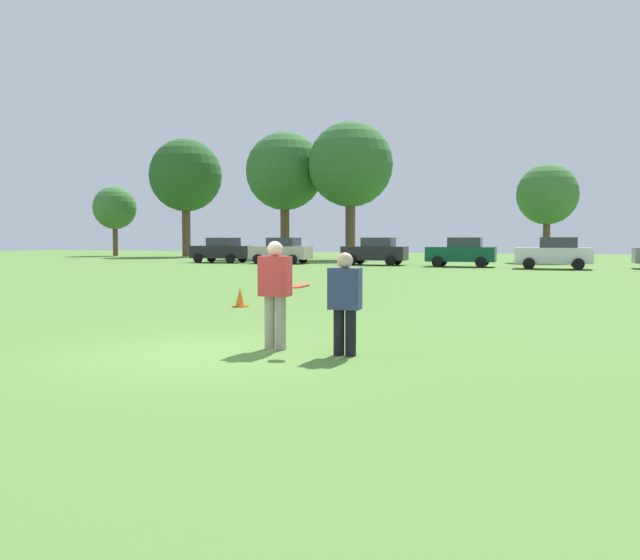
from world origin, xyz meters
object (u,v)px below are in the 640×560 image
Objects in this scene: player_thrower at (275,289)px; parked_car_near_left at (221,250)px; player_defender at (345,298)px; frisbee at (301,286)px; parked_car_mid_right at (462,252)px; traffic_cone at (240,298)px; parked_car_center at (375,251)px; parked_car_near_right at (554,253)px; parked_car_mid_left at (281,250)px.

parked_car_near_left is (-19.27, 32.07, -0.03)m from player_thrower.
frisbee is (-0.68, -0.07, 0.17)m from player_defender.
parked_car_mid_right is (-2.29, 31.46, -0.10)m from frisbee.
player_thrower is at bearing 158.73° from frisbee.
frisbee is 6.92m from traffic_cone.
player_thrower is at bearing -57.06° from traffic_cone.
frisbee is at bearing -75.95° from parked_car_center.
parked_car_center is 11.31m from parked_car_near_right.
parked_car_mid_left is 18.11m from parked_car_near_right.
player_thrower is at bearing -65.74° from parked_car_mid_left.
parked_car_mid_right is at bearing 167.94° from parked_car_near_right.
frisbee is 35.37m from parked_car_mid_left.
player_defender is at bearing 5.94° from frisbee.
parked_car_mid_left is (-15.56, 32.01, 0.08)m from player_defender.
traffic_cone is at bearing -93.81° from parked_car_mid_right.
parked_car_mid_left is 1.00× the size of parked_car_near_right.
player_defender is 5.55× the size of frisbee.
parked_car_mid_left is at bearing 115.92° from player_defender.
traffic_cone is 0.11× the size of parked_car_mid_left.
parked_car_near_left and parked_car_near_right have the same top height.
parked_car_center is (-4.03, 26.50, 0.69)m from traffic_cone.
frisbee is at bearing -85.85° from parked_car_mid_right.
parked_car_near_left is at bearing 122.43° from player_defender.
traffic_cone is 0.11× the size of parked_car_center.
frisbee reaches higher than traffic_cone.
player_thrower is at bearing -86.75° from parked_car_mid_right.
parked_car_mid_right is at bearing 94.15° from frisbee.
parked_car_mid_right is 5.54m from parked_car_near_right.
parked_car_mid_right is at bearing -2.66° from parked_car_near_left.
parked_car_center is at bearing 0.09° from parked_car_mid_left.
player_defender is 0.70m from frisbee.
frisbee is at bearing -58.49° from parked_car_near_left.
parked_car_center is (-8.03, 32.09, -0.10)m from frisbee.
parked_car_mid_left is at bearing 177.16° from parked_car_mid_right.
player_defender is at bearing -49.71° from traffic_cone.
player_defender is at bearing -64.08° from parked_car_mid_left.
player_defender is 33.19m from parked_car_center.
parked_car_near_right is (7.14, 24.71, 0.69)m from traffic_cone.
parked_car_mid_right is (-2.96, 31.39, 0.08)m from player_defender.
parked_car_near_left is 17.52m from parked_car_mid_right.
parked_car_mid_left is at bearing 114.26° from player_thrower.
player_thrower is 6.47m from traffic_cone.
parked_car_center is at bearing 173.69° from parked_car_mid_right.
parked_car_near_right is at bearing 83.09° from player_thrower.
player_thrower is 32.77m from parked_car_center.
parked_car_near_right is (3.65, 30.10, -0.03)m from player_thrower.
parked_car_near_right is at bearing -5.65° from parked_car_mid_left.
player_defender is 0.36× the size of parked_car_near_right.
player_thrower is 37.42m from parked_car_near_left.
parked_car_near_right reaches higher than player_thrower.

